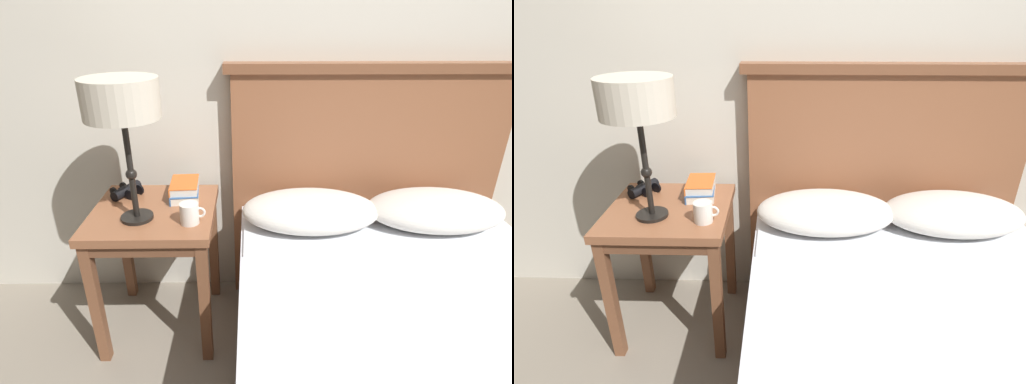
# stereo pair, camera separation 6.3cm
# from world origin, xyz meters

# --- Properties ---
(wall_back) EXTENTS (8.00, 0.06, 2.60)m
(wall_back) POSITION_xyz_m (0.00, 0.88, 1.30)
(wall_back) COLOR beige
(wall_back) RESTS_ON ground_plane
(nightstand) EXTENTS (0.52, 0.51, 0.62)m
(nightstand) POSITION_xyz_m (-0.66, 0.55, 0.53)
(nightstand) COLOR brown
(nightstand) RESTS_ON ground_plane
(bed) EXTENTS (1.35, 1.82, 1.19)m
(bed) POSITION_xyz_m (0.31, 0.02, 0.30)
(bed) COLOR brown
(bed) RESTS_ON ground_plane
(table_lamp) EXTENTS (0.28, 0.28, 0.56)m
(table_lamp) POSITION_xyz_m (-0.71, 0.46, 1.10)
(table_lamp) COLOR black
(table_lamp) RESTS_ON nightstand
(book_on_nightstand) EXTENTS (0.15, 0.21, 0.04)m
(book_on_nightstand) POSITION_xyz_m (-0.55, 0.67, 0.64)
(book_on_nightstand) COLOR silver
(book_on_nightstand) RESTS_ON nightstand
(book_stacked_on_top) EXTENTS (0.13, 0.19, 0.04)m
(book_stacked_on_top) POSITION_xyz_m (-0.55, 0.67, 0.68)
(book_stacked_on_top) COLOR silver
(book_stacked_on_top) RESTS_ON book_on_nightstand
(binoculars_pair) EXTENTS (0.16, 0.16, 0.05)m
(binoculars_pair) POSITION_xyz_m (-0.82, 0.69, 0.65)
(binoculars_pair) COLOR black
(binoculars_pair) RESTS_ON nightstand
(coffee_mug) EXTENTS (0.10, 0.08, 0.08)m
(coffee_mug) POSITION_xyz_m (-0.49, 0.42, 0.67)
(coffee_mug) COLOR silver
(coffee_mug) RESTS_ON nightstand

